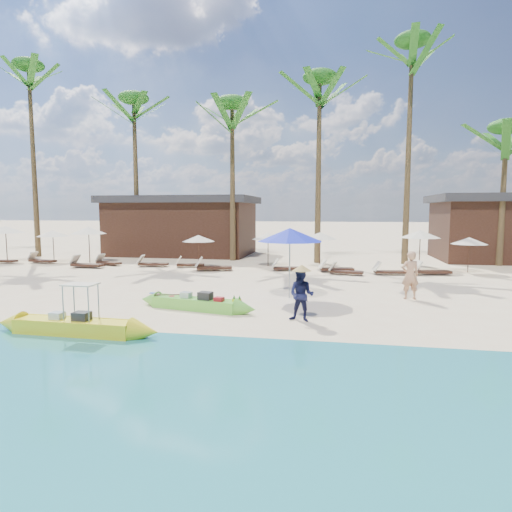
% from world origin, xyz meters
% --- Properties ---
extents(ground, '(240.00, 240.00, 0.00)m').
position_xyz_m(ground, '(0.00, 0.00, 0.00)').
color(ground, beige).
rests_on(ground, ground).
extents(wet_sand_strip, '(240.00, 4.50, 0.01)m').
position_xyz_m(wet_sand_strip, '(0.00, -5.00, 0.00)').
color(wet_sand_strip, tan).
rests_on(wet_sand_strip, ground).
extents(green_canoe, '(4.76, 1.30, 0.61)m').
position_xyz_m(green_canoe, '(-1.23, 0.30, 0.21)').
color(green_canoe, '#63C63C').
rests_on(green_canoe, ground).
extents(yellow_canoe, '(5.22, 0.75, 1.35)m').
position_xyz_m(yellow_canoe, '(-3.41, -3.03, 0.22)').
color(yellow_canoe, yellow).
rests_on(yellow_canoe, ground).
extents(tourist, '(0.71, 0.53, 1.78)m').
position_xyz_m(tourist, '(5.97, 3.33, 0.89)').
color(tourist, tan).
rests_on(tourist, ground).
extents(vendor_green, '(0.86, 0.73, 1.56)m').
position_xyz_m(vendor_green, '(2.32, -0.57, 0.78)').
color(vendor_green, '#15173B').
rests_on(vendor_green, ground).
extents(blue_umbrella, '(2.42, 2.42, 2.61)m').
position_xyz_m(blue_umbrella, '(1.61, 2.72, 2.36)').
color(blue_umbrella, '#99999E').
rests_on(blue_umbrella, ground).
extents(resort_parasol_1, '(2.22, 2.22, 2.29)m').
position_xyz_m(resort_parasol_1, '(-17.37, 10.85, 2.06)').
color(resort_parasol_1, '#392017').
rests_on(resort_parasol_1, ground).
extents(lounger_1_right, '(1.72, 0.65, 0.57)m').
position_xyz_m(lounger_1_right, '(-17.11, 10.08, 0.19)').
color(lounger_1_right, '#392017').
rests_on(lounger_1_right, ground).
extents(resort_parasol_2, '(1.96, 1.96, 2.02)m').
position_xyz_m(resort_parasol_2, '(-14.38, 11.33, 1.82)').
color(resort_parasol_2, '#392017').
rests_on(resort_parasol_2, ground).
extents(lounger_2_left, '(1.89, 0.82, 0.62)m').
position_xyz_m(lounger_2_left, '(-14.74, 10.56, 0.21)').
color(lounger_2_left, '#392017').
rests_on(lounger_2_left, ground).
extents(resort_parasol_3, '(2.18, 2.18, 2.24)m').
position_xyz_m(resort_parasol_3, '(-11.95, 11.45, 2.02)').
color(resort_parasol_3, '#392017').
rests_on(resort_parasol_3, ground).
extents(lounger_3_left, '(1.99, 0.71, 0.67)m').
position_xyz_m(lounger_3_left, '(-10.78, 9.12, 0.22)').
color(lounger_3_left, '#392017').
rests_on(lounger_3_left, ground).
extents(lounger_3_right, '(1.78, 1.01, 0.58)m').
position_xyz_m(lounger_3_right, '(-10.16, 10.43, 0.19)').
color(lounger_3_right, '#392017').
rests_on(lounger_3_right, ground).
extents(resort_parasol_4, '(1.83, 1.83, 1.88)m').
position_xyz_m(resort_parasol_4, '(-4.33, 10.10, 1.70)').
color(resort_parasol_4, '#392017').
rests_on(resort_parasol_4, ground).
extents(lounger_4_left, '(1.83, 0.75, 0.60)m').
position_xyz_m(lounger_4_left, '(-7.29, 10.26, 0.20)').
color(lounger_4_left, '#392017').
rests_on(lounger_4_left, ground).
extents(lounger_4_right, '(1.74, 0.95, 0.56)m').
position_xyz_m(lounger_4_right, '(-5.07, 10.45, 0.19)').
color(lounger_4_right, '#392017').
rests_on(lounger_4_right, ground).
extents(resort_parasol_5, '(1.91, 1.91, 1.96)m').
position_xyz_m(resort_parasol_5, '(-0.61, 11.71, 1.77)').
color(resort_parasol_5, '#392017').
rests_on(resort_parasol_5, ground).
extents(lounger_5_left, '(2.08, 1.15, 0.68)m').
position_xyz_m(lounger_5_left, '(-3.31, 9.19, 0.23)').
color(lounger_5_left, '#392017').
rests_on(lounger_5_left, ground).
extents(resort_parasol_6, '(1.97, 1.97, 2.03)m').
position_xyz_m(resort_parasol_6, '(2.39, 11.78, 1.83)').
color(resort_parasol_6, '#392017').
rests_on(resort_parasol_6, ground).
extents(lounger_6_left, '(1.79, 0.88, 0.58)m').
position_xyz_m(lounger_6_left, '(0.65, 9.98, 0.20)').
color(lounger_6_left, '#392017').
rests_on(lounger_6_left, ground).
extents(lounger_6_right, '(1.91, 0.92, 0.62)m').
position_xyz_m(lounger_6_right, '(3.23, 9.97, 0.21)').
color(lounger_6_right, '#392017').
rests_on(lounger_6_right, ground).
extents(resort_parasol_7, '(2.13, 2.13, 2.19)m').
position_xyz_m(resort_parasol_7, '(7.81, 11.67, 1.97)').
color(resort_parasol_7, '#392017').
rests_on(resort_parasol_7, ground).
extents(lounger_7_left, '(1.77, 0.90, 0.58)m').
position_xyz_m(lounger_7_left, '(3.73, 9.09, 0.19)').
color(lounger_7_left, '#392017').
rests_on(lounger_7_left, ground).
extents(lounger_7_right, '(1.84, 0.84, 0.60)m').
position_xyz_m(lounger_7_right, '(5.95, 9.45, 0.20)').
color(lounger_7_right, '#392017').
rests_on(lounger_7_right, ground).
extents(resort_parasol_8, '(1.80, 1.80, 1.85)m').
position_xyz_m(resort_parasol_8, '(10.15, 11.09, 1.67)').
color(resort_parasol_8, '#392017').
rests_on(resort_parasol_8, ground).
extents(lounger_8_left, '(1.96, 0.92, 0.64)m').
position_xyz_m(lounger_8_left, '(7.99, 9.80, 0.21)').
color(lounger_8_left, '#392017').
rests_on(lounger_8_left, ground).
extents(palm_1, '(2.08, 2.08, 13.60)m').
position_xyz_m(palm_1, '(-17.59, 14.06, 10.82)').
color(palm_1, brown).
rests_on(palm_1, ground).
extents(palm_2, '(2.08, 2.08, 11.33)m').
position_xyz_m(palm_2, '(-10.45, 15.08, 9.18)').
color(palm_2, brown).
rests_on(palm_2, ground).
extents(palm_3, '(2.08, 2.08, 10.52)m').
position_xyz_m(palm_3, '(-3.36, 14.27, 8.58)').
color(palm_3, brown).
rests_on(palm_3, ground).
extents(palm_4, '(2.08, 2.08, 11.70)m').
position_xyz_m(palm_4, '(2.15, 14.01, 9.45)').
color(palm_4, brown).
rests_on(palm_4, ground).
extents(palm_5, '(2.08, 2.08, 13.60)m').
position_xyz_m(palm_5, '(7.45, 14.38, 10.82)').
color(palm_5, brown).
rests_on(palm_5, ground).
extents(palm_6, '(2.08, 2.08, 8.51)m').
position_xyz_m(palm_6, '(12.84, 14.52, 7.05)').
color(palm_6, brown).
rests_on(palm_6, ground).
extents(pavilion_west, '(10.80, 6.60, 4.30)m').
position_xyz_m(pavilion_west, '(-8.00, 17.50, 2.19)').
color(pavilion_west, '#392017').
rests_on(pavilion_west, ground).
extents(pavilion_east, '(8.80, 6.60, 4.30)m').
position_xyz_m(pavilion_east, '(14.00, 17.50, 2.20)').
color(pavilion_east, '#392017').
rests_on(pavilion_east, ground).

